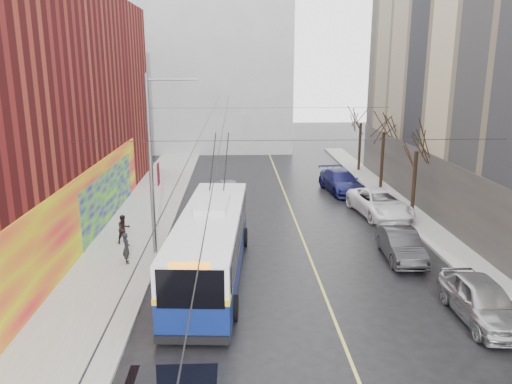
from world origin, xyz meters
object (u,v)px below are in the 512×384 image
at_px(pedestrian_a, 126,248).
at_px(trolleybus, 211,243).
at_px(tree_mid, 385,122).
at_px(tree_far, 361,114).
at_px(pedestrian_b, 124,229).
at_px(streetlight_pole, 154,161).
at_px(tree_near, 418,139).
at_px(following_car, 229,190).
at_px(parked_car_b, 401,245).
at_px(parked_car_a, 482,300).
at_px(parked_car_d, 341,181).
at_px(parked_car_c, 380,203).

bearing_deg(pedestrian_a, trolleybus, -128.89).
xyz_separation_m(tree_mid, tree_far, (0.00, 7.00, -0.11)).
bearing_deg(pedestrian_b, streetlight_pole, -79.94).
distance_m(tree_mid, pedestrian_a, 22.26).
bearing_deg(tree_near, following_car, 159.04).
height_order(parked_car_b, pedestrian_b, pedestrian_b).
xyz_separation_m(tree_near, parked_car_a, (-2.00, -13.24, -4.17)).
bearing_deg(parked_car_d, tree_near, -71.84).
bearing_deg(parked_car_a, trolleybus, 157.08).
bearing_deg(tree_near, parked_car_d, 116.14).
relative_size(parked_car_d, pedestrian_a, 3.66).
distance_m(tree_far, pedestrian_a, 27.30).
xyz_separation_m(trolleybus, pedestrian_a, (-4.10, 1.41, -0.70)).
distance_m(parked_car_d, pedestrian_b, 17.79).
xyz_separation_m(streetlight_pole, parked_car_d, (11.94, 12.52, -4.04)).
bearing_deg(trolleybus, tree_near, 39.53).
distance_m(tree_near, pedestrian_b, 18.19).
bearing_deg(following_car, tree_near, -28.33).
relative_size(tree_mid, parked_car_b, 1.50).
height_order(tree_far, trolleybus, tree_far).
bearing_deg(pedestrian_a, streetlight_pole, -62.08).
height_order(streetlight_pole, pedestrian_a, streetlight_pole).
bearing_deg(parked_car_c, pedestrian_b, -169.49).
bearing_deg(parked_car_d, parked_car_a, -94.51).
bearing_deg(pedestrian_a, tree_mid, -68.64).
bearing_deg(tree_mid, parked_car_d, -171.48).
height_order(tree_mid, following_car, tree_mid).
xyz_separation_m(streetlight_pole, tree_near, (15.14, 6.00, 0.13)).
relative_size(parked_car_a, pedestrian_a, 3.12).
distance_m(streetlight_pole, trolleybus, 5.14).
distance_m(parked_car_b, pedestrian_b, 14.33).
xyz_separation_m(streetlight_pole, pedestrian_a, (-1.27, -1.40, -3.94)).
xyz_separation_m(streetlight_pole, tree_mid, (15.14, 13.00, 0.41)).
bearing_deg(pedestrian_b, parked_car_c, -25.87).
xyz_separation_m(streetlight_pole, parked_car_b, (12.09, -1.04, -4.11)).
bearing_deg(pedestrian_a, following_car, -41.71).
bearing_deg(tree_far, streetlight_pole, -127.12).
height_order(trolleybus, parked_car_b, trolleybus).
bearing_deg(parked_car_d, trolleybus, -128.70).
bearing_deg(tree_mid, pedestrian_a, -138.73).
xyz_separation_m(tree_near, parked_car_d, (-3.20, 6.52, -4.17)).
bearing_deg(parked_car_b, tree_far, 84.48).
xyz_separation_m(following_car, pedestrian_a, (-4.75, -11.87, 0.20)).
xyz_separation_m(trolleybus, parked_car_c, (10.31, 9.12, -0.79)).
height_order(tree_mid, parked_car_b, tree_mid).
bearing_deg(parked_car_d, pedestrian_b, -149.61).
xyz_separation_m(parked_car_d, pedestrian_b, (-13.95, -11.04, 0.11)).
bearing_deg(tree_mid, parked_car_b, -102.23).
bearing_deg(parked_car_b, parked_car_d, 93.37).
bearing_deg(pedestrian_b, parked_car_a, -73.48).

